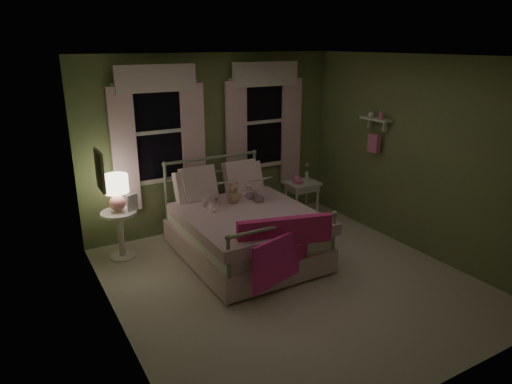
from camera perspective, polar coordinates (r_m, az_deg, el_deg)
room_shell at (r=5.13m, az=4.52°, el=1.86°), size 4.20×4.20×4.20m
bed at (r=6.06m, az=-1.65°, el=-4.63°), size 1.58×2.04×1.18m
pink_throw at (r=5.16m, az=3.77°, el=-6.17°), size 1.09×0.42×0.71m
child_left at (r=6.10m, az=-5.89°, el=1.32°), size 0.34×0.27×0.81m
child_right at (r=6.35m, az=-1.27°, el=1.64°), size 0.37×0.30×0.71m
book_left at (r=5.89m, az=-4.89°, el=0.61°), size 0.21×0.14×0.26m
book_right at (r=6.15m, az=-0.15°, el=1.02°), size 0.21×0.14×0.26m
teddy_bear at (r=6.14m, az=-2.84°, el=-0.29°), size 0.23×0.18×0.31m
nightstand_left at (r=6.25m, az=-16.62°, el=-4.35°), size 0.46×0.46×0.65m
table_lamp at (r=6.07m, az=-17.08°, el=0.32°), size 0.32×0.32×0.48m
book_nightstand at (r=6.11m, az=-15.74°, el=-2.38°), size 0.22×0.26×0.02m
nightstand_right at (r=7.20m, az=5.76°, el=0.47°), size 0.50×0.40×0.64m
pink_toy at (r=7.10m, az=5.17°, el=1.55°), size 0.14×0.19×0.14m
bud_vase at (r=7.24m, az=6.37°, el=2.52°), size 0.06×0.06×0.28m
window_left at (r=6.48m, az=-12.09°, el=7.92°), size 1.34×0.13×1.96m
window_right at (r=7.17m, az=1.06°, el=9.30°), size 1.34×0.13×1.96m
wall_shelf at (r=6.79m, az=14.63°, el=7.34°), size 0.15×0.50×0.60m
framed_picture at (r=4.89m, az=-18.93°, el=2.53°), size 0.03×0.32×0.42m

